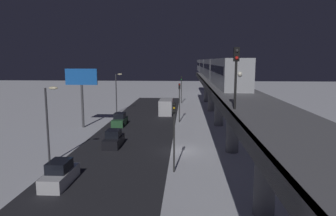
% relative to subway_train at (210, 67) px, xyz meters
% --- Properties ---
extents(ground_plane, '(240.00, 240.00, 0.00)m').
position_rel_subway_train_xyz_m(ground_plane, '(5.91, 33.51, -8.71)').
color(ground_plane, white).
extents(avenue_asphalt, '(11.00, 99.09, 0.01)m').
position_rel_subway_train_xyz_m(avenue_asphalt, '(12.32, 33.51, -8.71)').
color(avenue_asphalt, '#28282D').
rests_on(avenue_asphalt, ground_plane).
extents(elevated_railway, '(5.00, 99.09, 6.94)m').
position_rel_subway_train_xyz_m(elevated_railway, '(0.09, 33.51, -2.76)').
color(elevated_railway, slate).
rests_on(elevated_railway, ground_plane).
extents(subway_train, '(2.94, 74.07, 3.40)m').
position_rel_subway_train_xyz_m(subway_train, '(0.00, 0.00, 0.00)').
color(subway_train, '#B7BABF').
rests_on(subway_train, elevated_railway).
extents(rail_signal, '(0.36, 0.41, 4.00)m').
position_rel_subway_train_xyz_m(rail_signal, '(1.99, 46.99, 0.95)').
color(rail_signal, black).
rests_on(rail_signal, elevated_railway).
extents(sedan_green, '(1.91, 4.40, 1.97)m').
position_rel_subway_train_xyz_m(sedan_green, '(15.52, 20.07, -7.93)').
color(sedan_green, '#2D6038').
rests_on(sedan_green, ground_plane).
extents(sedan_white, '(1.80, 4.54, 1.97)m').
position_rel_subway_train_xyz_m(sedan_white, '(15.52, 43.43, -7.92)').
color(sedan_white, silver).
rests_on(sedan_white, ground_plane).
extents(sedan_black, '(1.80, 4.23, 1.97)m').
position_rel_subway_train_xyz_m(sedan_black, '(13.72, 31.93, -7.92)').
color(sedan_black, black).
rests_on(sedan_black, ground_plane).
extents(box_truck, '(2.40, 7.40, 2.80)m').
position_rel_subway_train_xyz_m(box_truck, '(8.92, 8.77, -7.37)').
color(box_truck, '#A51E1E').
rests_on(box_truck, ground_plane).
extents(traffic_light_near, '(0.32, 0.44, 6.40)m').
position_rel_subway_train_xyz_m(traffic_light_near, '(6.22, 40.17, -4.52)').
color(traffic_light_near, '#2D2D2D').
rests_on(traffic_light_near, ground_plane).
extents(traffic_light_mid, '(0.32, 0.44, 6.40)m').
position_rel_subway_train_xyz_m(traffic_light_mid, '(6.22, 17.04, -4.52)').
color(traffic_light_mid, '#2D2D2D').
rests_on(traffic_light_mid, ground_plane).
extents(traffic_light_far, '(0.32, 0.44, 6.40)m').
position_rel_subway_train_xyz_m(traffic_light_far, '(6.22, -6.09, -4.52)').
color(traffic_light_far, '#2D2D2D').
rests_on(traffic_light_far, ground_plane).
extents(commercial_billboard, '(4.80, 0.36, 8.90)m').
position_rel_subway_train_xyz_m(commercial_billboard, '(20.76, 21.90, -1.89)').
color(commercial_billboard, '#4C4C51').
rests_on(commercial_billboard, ground_plane).
extents(street_lamp_near, '(1.35, 0.44, 7.65)m').
position_rel_subway_train_xyz_m(street_lamp_near, '(18.39, 38.51, -3.90)').
color(street_lamp_near, '#38383D').
rests_on(street_lamp_near, ground_plane).
extents(street_lamp_far, '(1.35, 0.44, 7.65)m').
position_rel_subway_train_xyz_m(street_lamp_far, '(18.39, 8.51, -3.90)').
color(street_lamp_far, '#38383D').
rests_on(street_lamp_far, ground_plane).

